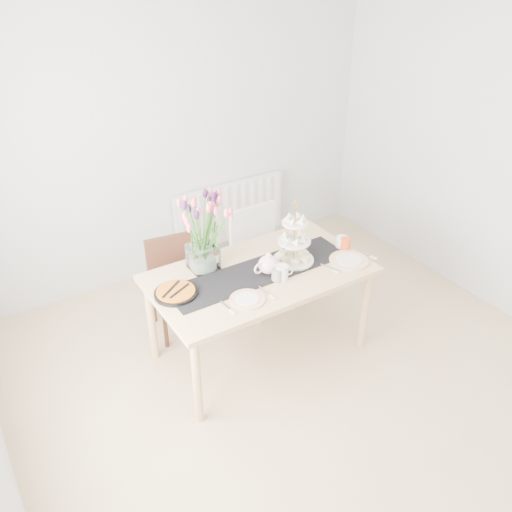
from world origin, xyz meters
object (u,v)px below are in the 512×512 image
mug_orange (345,244)px  plate_right (349,260)px  chair_brown (175,278)px  chair_white (260,251)px  plate_left (247,299)px  cream_jug (342,242)px  teapot (269,264)px  cake_stand (294,246)px  dining_table (260,281)px  tart_tin (176,293)px  tulip_vase (201,222)px  mug_white (282,272)px  radiator (230,212)px  mug_grey (277,274)px

mug_orange → plate_right: 0.18m
chair_brown → chair_white: size_ratio=0.89×
plate_left → cream_jug: bearing=11.8°
teapot → plate_left: size_ratio=1.00×
cake_stand → plate_right: bearing=-32.6°
plate_right → cream_jug: bearing=64.9°
dining_table → chair_brown: 0.81m
tart_tin → mug_orange: bearing=-6.0°
cream_jug → mug_orange: size_ratio=0.97×
cream_jug → tart_tin: (-1.38, 0.11, -0.03)m
cake_stand → plate_right: size_ratio=1.53×
cream_jug → tulip_vase: bearing=157.3°
plate_right → mug_white: bearing=172.5°
radiator → mug_orange: bearing=-84.9°
cream_jug → tart_tin: size_ratio=0.31×
cake_stand → teapot: size_ratio=1.86×
dining_table → tart_tin: 0.65m
tart_tin → cream_jug: bearing=-4.4°
chair_white → mug_grey: size_ratio=9.21×
cake_stand → tart_tin: bearing=175.5°
tart_tin → plate_right: bearing=-13.0°
cake_stand → cream_jug: bearing=-4.2°
mug_grey → dining_table: bearing=67.0°
radiator → plate_left: (-0.86, -1.74, 0.31)m
mug_orange → teapot: bearing=139.2°
chair_white → mug_white: chair_white is taller
mug_orange → plate_right: size_ratio=0.32×
radiator → plate_right: (0.05, -1.72, 0.31)m
radiator → chair_brown: 1.28m
radiator → chair_white: 0.94m
dining_table → cream_jug: 0.75m
tulip_vase → mug_orange: 1.17m
cream_jug → mug_orange: bearing=-92.3°
mug_white → chair_white: bearing=89.1°
plate_left → plate_right: size_ratio=0.82×
chair_brown → plate_right: size_ratio=2.70×
teapot → cake_stand: bearing=4.0°
teapot → tart_tin: size_ratio=0.81×
plate_left → chair_white: bearing=52.7°
chair_brown → cream_jug: 1.37m
radiator → dining_table: 1.62m
plate_left → tulip_vase: bearing=97.2°
mug_orange → plate_left: 1.01m
chair_white → cake_stand: (-0.08, -0.58, 0.36)m
dining_table → mug_orange: mug_orange is taller
teapot → plate_left: bearing=-151.1°
chair_white → teapot: size_ratio=3.71×
tart_tin → plate_right: (1.29, -0.30, -0.01)m
teapot → plate_right: bearing=-21.9°
chair_brown → mug_white: mug_white is taller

